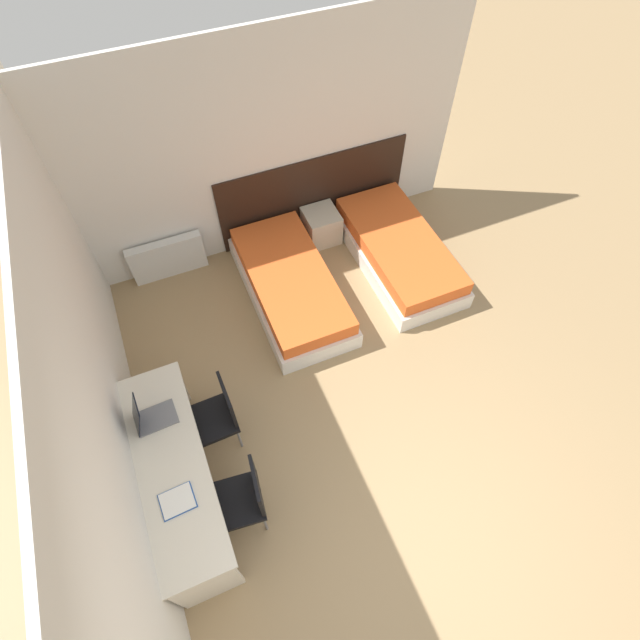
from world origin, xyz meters
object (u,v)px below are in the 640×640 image
object	(u,v)px
nightstand	(321,226)
chair_near_notebook	(244,497)
bed_near_door	(398,251)
chair_near_laptop	(217,414)
bed_near_window	(291,286)
laptop	(149,417)

from	to	relation	value
nightstand	chair_near_notebook	distance (m)	3.62
bed_near_door	chair_near_laptop	world-z (taller)	chair_near_laptop
bed_near_window	chair_near_notebook	size ratio (longest dim) A/B	2.24
bed_near_door	nightstand	size ratio (longest dim) A/B	4.56
nightstand	laptop	bearing A→B (deg)	-139.88
bed_near_window	laptop	xyz separation A→B (m)	(-1.81, -1.36, 0.59)
nightstand	laptop	distance (m)	3.37
nightstand	chair_near_laptop	size ratio (longest dim) A/B	0.49
chair_near_notebook	chair_near_laptop	bearing A→B (deg)	96.55
nightstand	bed_near_window	bearing A→B (deg)	-132.92
bed_near_door	nightstand	bearing A→B (deg)	132.92
nightstand	laptop	world-z (taller)	laptop
bed_near_window	laptop	bearing A→B (deg)	-143.15
bed_near_window	chair_near_notebook	bearing A→B (deg)	-119.58
chair_near_laptop	chair_near_notebook	world-z (taller)	same
bed_near_window	chair_near_laptop	size ratio (longest dim) A/B	2.24
laptop	chair_near_notebook	bearing A→B (deg)	-60.72
bed_near_door	laptop	distance (m)	3.58
bed_near_window	chair_near_laptop	bearing A→B (deg)	-132.07
bed_near_window	chair_near_laptop	world-z (taller)	chair_near_laptop
chair_near_laptop	chair_near_notebook	distance (m)	0.83
bed_near_window	bed_near_door	size ratio (longest dim) A/B	1.00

